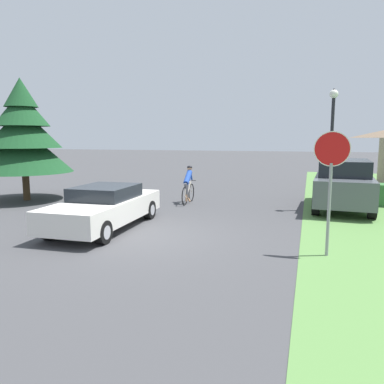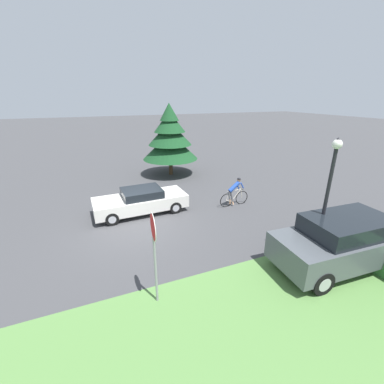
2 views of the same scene
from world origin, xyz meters
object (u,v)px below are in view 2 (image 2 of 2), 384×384
at_px(cyclist, 234,193).
at_px(street_lamp, 329,186).
at_px(parked_suv_right, 342,242).
at_px(stop_sign, 154,241).
at_px(sedan_left_lane, 141,201).
at_px(conifer_tall_near, 170,138).

xyz_separation_m(cyclist, street_lamp, (5.43, 0.11, 2.13)).
distance_m(parked_suv_right, stop_sign, 6.44).
bearing_deg(street_lamp, cyclist, -178.79).
xyz_separation_m(sedan_left_lane, stop_sign, (6.18, -0.87, 1.37)).
distance_m(cyclist, conifer_tall_near, 7.32).
bearing_deg(stop_sign, sedan_left_lane, -3.72).
height_order(cyclist, parked_suv_right, parked_suv_right).
height_order(stop_sign, conifer_tall_near, conifer_tall_near).
relative_size(street_lamp, conifer_tall_near, 0.86).
distance_m(sedan_left_lane, stop_sign, 6.39).
bearing_deg(sedan_left_lane, stop_sign, -99.96).
height_order(stop_sign, street_lamp, street_lamp).
relative_size(cyclist, conifer_tall_near, 0.34).
distance_m(sedan_left_lane, cyclist, 4.93).
bearing_deg(stop_sign, cyclist, -43.51).
relative_size(cyclist, street_lamp, 0.39).
height_order(cyclist, street_lamp, street_lamp).
xyz_separation_m(cyclist, parked_suv_right, (5.96, 0.61, 0.22)).
xyz_separation_m(cyclist, stop_sign, (5.16, -5.69, 1.28)).
height_order(sedan_left_lane, conifer_tall_near, conifer_tall_near).
relative_size(parked_suv_right, street_lamp, 1.09).
distance_m(street_lamp, conifer_tall_near, 12.43).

